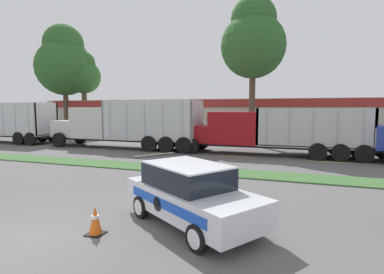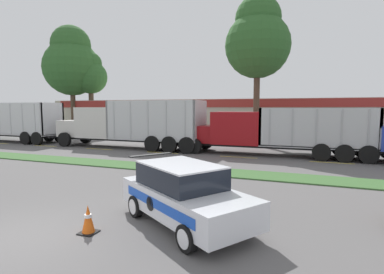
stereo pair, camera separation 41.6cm
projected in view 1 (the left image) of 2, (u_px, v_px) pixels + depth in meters
ground_plane at (29, 240)px, 7.07m from camera, size 600.00×600.00×0.00m
grass_verge at (172, 169)px, 15.28m from camera, size 120.00×1.80×0.06m
centre_line_2 at (39, 146)px, 24.40m from camera, size 2.40×0.14×0.01m
centre_line_3 at (94, 149)px, 22.64m from camera, size 2.40×0.14×0.01m
centre_line_4 at (159, 153)px, 20.89m from camera, size 2.40×0.14×0.01m
centre_line_5 at (236, 157)px, 19.14m from camera, size 2.40×0.14×0.01m
centre_line_6 at (328, 162)px, 17.38m from camera, size 2.40×0.14×0.01m
dump_truck_lead at (111, 126)px, 23.65m from camera, size 12.40×2.80×3.68m
dump_truck_trail at (253, 132)px, 20.22m from camera, size 12.23×2.80×3.13m
rally_car at (191, 194)px, 8.02m from camera, size 4.47×3.82×1.65m
traffic_cone at (95, 220)px, 7.37m from camera, size 0.42×0.42×0.72m
store_building_backdrop at (209, 117)px, 37.41m from camera, size 39.32×12.10×4.06m
tree_behind_left at (253, 40)px, 24.51m from camera, size 5.30×5.30×12.19m
tree_behind_centre at (84, 74)px, 36.51m from camera, size 4.08×4.08×10.01m
tree_behind_far_right at (64, 62)px, 36.39m from camera, size 6.81×6.81×13.19m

